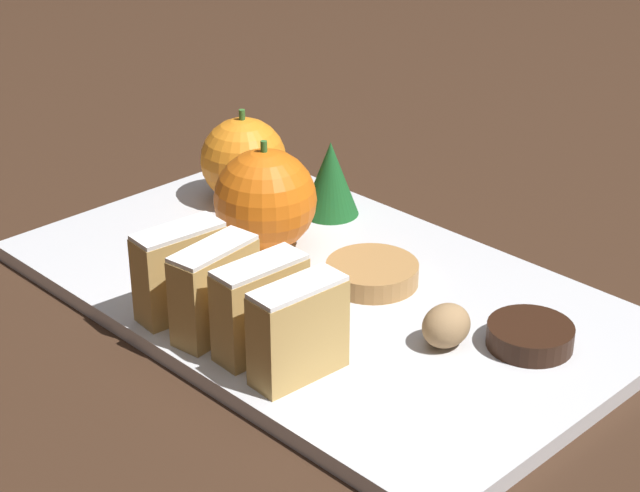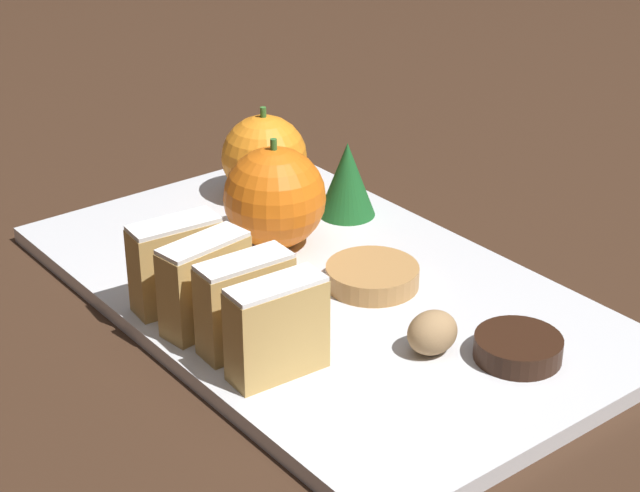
{
  "view_description": "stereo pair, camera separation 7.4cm",
  "coord_description": "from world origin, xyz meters",
  "px_view_note": "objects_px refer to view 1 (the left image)",
  "views": [
    {
      "loc": [
        -0.47,
        -0.48,
        0.37
      ],
      "look_at": [
        0.0,
        0.0,
        0.04
      ],
      "focal_mm": 60.0,
      "sensor_mm": 36.0,
      "label": 1
    },
    {
      "loc": [
        -0.41,
        -0.53,
        0.37
      ],
      "look_at": [
        0.0,
        0.0,
        0.04
      ],
      "focal_mm": 60.0,
      "sensor_mm": 36.0,
      "label": 2
    }
  ],
  "objects_px": {
    "orange_near": "(265,200)",
    "chocolate_cookie": "(530,336)",
    "orange_far": "(244,160)",
    "walnut": "(441,328)"
  },
  "relations": [
    {
      "from": "orange_near",
      "to": "chocolate_cookie",
      "type": "xyz_separation_m",
      "value": [
        0.02,
        -0.22,
        -0.03
      ]
    },
    {
      "from": "orange_far",
      "to": "walnut",
      "type": "bearing_deg",
      "value": -103.41
    },
    {
      "from": "walnut",
      "to": "chocolate_cookie",
      "type": "xyz_separation_m",
      "value": [
        0.04,
        -0.04,
        -0.01
      ]
    },
    {
      "from": "orange_near",
      "to": "chocolate_cookie",
      "type": "height_order",
      "value": "orange_near"
    },
    {
      "from": "orange_near",
      "to": "orange_far",
      "type": "height_order",
      "value": "orange_near"
    },
    {
      "from": "orange_far",
      "to": "chocolate_cookie",
      "type": "bearing_deg",
      "value": -93.9
    },
    {
      "from": "orange_near",
      "to": "orange_far",
      "type": "distance_m",
      "value": 0.09
    },
    {
      "from": "chocolate_cookie",
      "to": "orange_near",
      "type": "bearing_deg",
      "value": 96.3
    },
    {
      "from": "orange_far",
      "to": "chocolate_cookie",
      "type": "xyz_separation_m",
      "value": [
        -0.02,
        -0.3,
        -0.03
      ]
    },
    {
      "from": "walnut",
      "to": "orange_far",
      "type": "bearing_deg",
      "value": 76.59
    }
  ]
}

